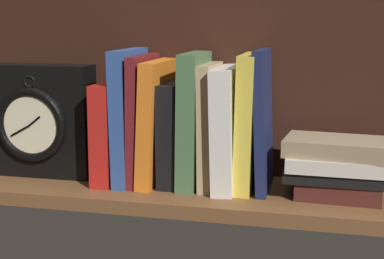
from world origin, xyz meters
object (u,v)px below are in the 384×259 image
book_tan_shortstories (210,125)px  book_navy_bierce (263,120)px  book_green_romantic (194,120)px  book_orange_pandolfini (156,122)px  book_yellow_seinlanguage (248,122)px  framed_clock (38,121)px  book_stack_side (336,167)px  book_blue_modern (130,116)px  book_white_catcher (228,128)px  book_black_skeptic (174,133)px  book_maroon_dawkins (143,119)px  book_red_requiem (114,131)px

book_tan_shortstories → book_navy_bierce: (9.84, 0.00, 1.36)cm
book_green_romantic → book_orange_pandolfini: bearing=180.0°
book_yellow_seinlanguage → framed_clock: 41.74cm
book_orange_pandolfini → book_tan_shortstories: (10.50, 0.00, -0.20)cm
book_yellow_seinlanguage → book_stack_side: size_ratio=1.34×
book_blue_modern → book_stack_side: (38.83, -2.11, -7.22)cm
book_tan_shortstories → book_yellow_seinlanguage: bearing=0.0°
book_tan_shortstories → book_white_catcher: 3.37cm
book_black_skeptic → book_tan_shortstories: 7.21cm
book_white_catcher → framed_clock: size_ratio=1.01×
book_maroon_dawkins → book_stack_side: bearing=-3.3°
book_green_romantic → book_tan_shortstories: size_ratio=1.09×
book_maroon_dawkins → book_white_catcher: (16.51, 0.00, -0.98)cm
book_yellow_seinlanguage → book_navy_bierce: bearing=0.0°
book_orange_pandolfini → book_white_catcher: (13.87, 0.00, -0.48)cm
book_yellow_seinlanguage → book_navy_bierce: size_ratio=0.97×
book_black_skeptic → book_navy_bierce: 17.12cm
book_green_romantic → book_stack_side: bearing=-4.6°
book_red_requiem → book_green_romantic: size_ratio=0.77×
book_maroon_dawkins → book_yellow_seinlanguage: 20.25cm
framed_clock → book_stack_side: framed_clock is taller
book_green_romantic → book_maroon_dawkins: bearing=180.0°
book_green_romantic → book_white_catcher: 6.63cm
book_tan_shortstories → framed_clock: size_ratio=1.03×
book_maroon_dawkins → book_tan_shortstories: bearing=0.0°
book_green_romantic → book_tan_shortstories: bearing=0.0°
book_white_catcher → book_navy_bierce: (6.48, 0.00, 1.64)cm
book_orange_pandolfini → book_stack_side: size_ratio=1.26×
book_green_romantic → book_navy_bierce: (12.99, 0.00, 0.39)cm
book_stack_side → book_white_catcher: bearing=173.9°
book_black_skeptic → book_green_romantic: 4.73cm
book_maroon_dawkins → book_stack_side: 36.91cm
book_yellow_seinlanguage → book_stack_side: 17.56cm
book_tan_shortstories → book_white_catcher: (3.36, 0.00, -0.28)cm
book_maroon_dawkins → book_white_catcher: size_ratio=1.09×
book_tan_shortstories → framed_clock: book_tan_shortstories is taller
book_maroon_dawkins → book_white_catcher: bearing=0.0°
book_red_requiem → book_orange_pandolfini: 8.94cm
book_red_requiem → book_tan_shortstories: book_tan_shortstories is taller
book_blue_modern → book_yellow_seinlanguage: book_blue_modern is taller
book_red_requiem → book_blue_modern: size_ratio=0.75×
book_yellow_seinlanguage → book_red_requiem: bearing=180.0°
book_orange_pandolfini → book_yellow_seinlanguage: size_ratio=0.94×
book_white_catcher → framed_clock: (-37.97, -1.10, -0.11)cm
book_blue_modern → book_navy_bierce: (25.58, 0.00, 0.15)cm
book_green_romantic → book_yellow_seinlanguage: size_ratio=1.00×
book_maroon_dawkins → book_stack_side: (36.24, -2.11, -6.70)cm
book_red_requiem → framed_clock: framed_clock is taller
book_red_requiem → book_yellow_seinlanguage: (26.29, 0.00, 2.83)cm
book_white_catcher → book_navy_bierce: book_navy_bierce is taller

